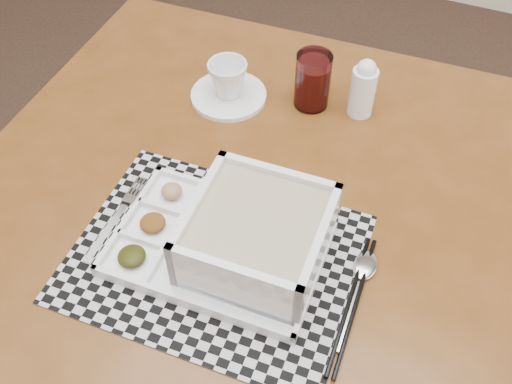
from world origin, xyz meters
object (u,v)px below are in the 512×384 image
serving_tray (248,239)px  cup (228,79)px  juice_glass (313,82)px  creamer_bottle (363,88)px  dining_table (249,226)px

serving_tray → cup: (-0.19, 0.33, 0.00)m
juice_glass → cup: bearing=-162.9°
serving_tray → creamer_bottle: creamer_bottle is taller
cup → juice_glass: bearing=-7.2°
serving_tray → creamer_bottle: 0.40m
creamer_bottle → juice_glass: bearing=-172.5°
cup → serving_tray: bearing=-84.7°
dining_table → serving_tray: bearing=-66.5°
serving_tray → juice_glass: size_ratio=2.95×
dining_table → serving_tray: size_ratio=3.13×
dining_table → cup: size_ratio=13.29×
dining_table → juice_glass: juice_glass is taller
serving_tray → juice_glass: juice_glass is taller
juice_glass → creamer_bottle: (0.09, 0.01, 0.01)m
serving_tray → cup: size_ratio=4.25×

